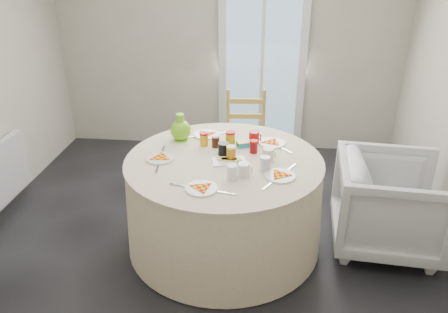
# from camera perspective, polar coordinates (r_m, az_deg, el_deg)

# --- Properties ---
(floor) EXTENTS (4.00, 4.00, 0.00)m
(floor) POSITION_cam_1_polar(r_m,az_deg,el_deg) (3.82, -2.37, -10.69)
(floor) COLOR black
(floor) RESTS_ON ground
(wall_back) EXTENTS (4.00, 0.02, 2.60)m
(wall_back) POSITION_cam_1_polar(r_m,az_deg,el_deg) (5.15, 0.52, 14.93)
(wall_back) COLOR #BCB5A3
(wall_back) RESTS_ON floor
(glass_door) EXTENTS (1.00, 0.08, 2.10)m
(glass_door) POSITION_cam_1_polar(r_m,az_deg,el_deg) (5.14, 5.01, 11.94)
(glass_door) COLOR silver
(glass_door) RESTS_ON floor
(table) EXTENTS (1.59, 1.59, 0.81)m
(table) POSITION_cam_1_polar(r_m,az_deg,el_deg) (3.58, 0.00, -6.13)
(table) COLOR beige
(table) RESTS_ON floor
(wooden_chair) EXTENTS (0.45, 0.43, 0.97)m
(wooden_chair) POSITION_cam_1_polar(r_m,az_deg,el_deg) (4.49, 2.80, 2.14)
(wooden_chair) COLOR olive
(wooden_chair) RESTS_ON floor
(armchair) EXTENTS (0.84, 0.89, 0.85)m
(armchair) POSITION_cam_1_polar(r_m,az_deg,el_deg) (3.79, 20.80, -5.80)
(armchair) COLOR silver
(armchair) RESTS_ON floor
(place_settings) EXTENTS (1.44, 1.44, 0.02)m
(place_settings) POSITION_cam_1_polar(r_m,az_deg,el_deg) (3.39, 0.00, -0.46)
(place_settings) COLOR white
(place_settings) RESTS_ON table
(jar_cluster) EXTENTS (0.52, 0.35, 0.14)m
(jar_cluster) POSITION_cam_1_polar(r_m,az_deg,el_deg) (3.54, 0.42, 1.63)
(jar_cluster) COLOR #AC811C
(jar_cluster) RESTS_ON table
(butter_tub) EXTENTS (0.14, 0.12, 0.05)m
(butter_tub) POSITION_cam_1_polar(r_m,az_deg,el_deg) (3.61, 2.62, 1.46)
(butter_tub) COLOR teal
(butter_tub) RESTS_ON table
(green_pitcher) EXTENTS (0.20, 0.20, 0.23)m
(green_pitcher) POSITION_cam_1_polar(r_m,az_deg,el_deg) (3.71, -5.69, 3.51)
(green_pitcher) COLOR #6AC11A
(green_pitcher) RESTS_ON table
(cheese_platter) EXTENTS (0.28, 0.20, 0.03)m
(cheese_platter) POSITION_cam_1_polar(r_m,az_deg,el_deg) (3.35, 0.67, -0.80)
(cheese_platter) COLOR white
(cheese_platter) RESTS_ON table
(mugs_glasses) EXTENTS (0.87, 0.87, 0.12)m
(mugs_glasses) POSITION_cam_1_polar(r_m,az_deg,el_deg) (3.33, 2.82, -0.25)
(mugs_glasses) COLOR #B0A3A6
(mugs_glasses) RESTS_ON table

